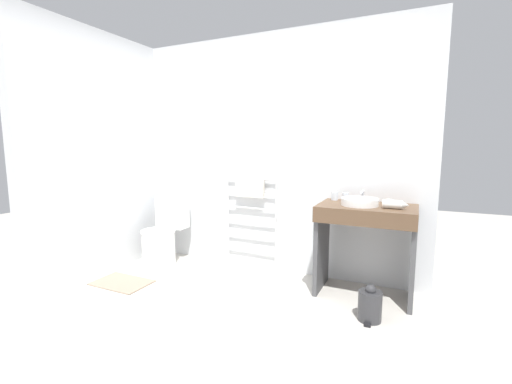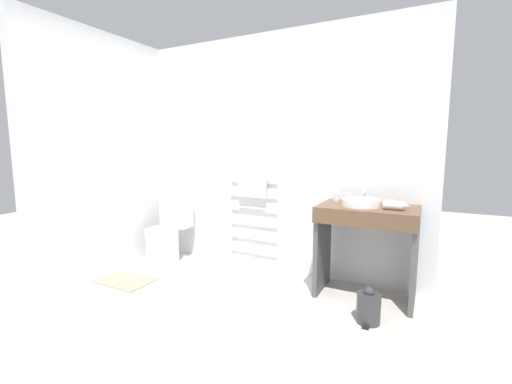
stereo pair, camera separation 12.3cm
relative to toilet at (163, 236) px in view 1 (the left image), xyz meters
name	(u,v)px [view 1 (the left image)]	position (x,y,z in m)	size (l,w,h in m)	color
ground_plane	(197,326)	(1.17, -1.02, -0.32)	(12.00, 12.00, 0.00)	beige
wall_back	(271,155)	(1.17, 0.41, 0.94)	(3.27, 0.12, 2.51)	silver
wall_side	(110,155)	(-0.40, -0.33, 0.94)	(0.12, 2.03, 2.51)	silver
toilet	(163,236)	(0.00, 0.00, 0.00)	(0.38, 0.54, 0.76)	white
towel_radiator	(251,203)	(0.98, 0.30, 0.41)	(0.62, 0.06, 1.03)	silver
vanity_counter	(365,236)	(2.23, 0.07, 0.24)	(0.83, 0.54, 0.83)	brown
sink_basin	(360,202)	(2.17, 0.05, 0.55)	(0.32, 0.32, 0.06)	white
faucet	(363,194)	(2.17, 0.23, 0.59)	(0.02, 0.10, 0.12)	silver
cup_near_wall	(335,196)	(1.91, 0.25, 0.56)	(0.06, 0.06, 0.08)	silver
cup_near_edge	(345,197)	(2.02, 0.22, 0.56)	(0.06, 0.06, 0.08)	silver
hair_dryer	(394,204)	(2.46, 0.02, 0.55)	(0.21, 0.16, 0.07)	white
trash_bin	(370,305)	(2.34, -0.37, -0.19)	(0.18, 0.21, 0.29)	#333335
bath_mat	(122,283)	(0.03, -0.66, -0.31)	(0.56, 0.36, 0.01)	gray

